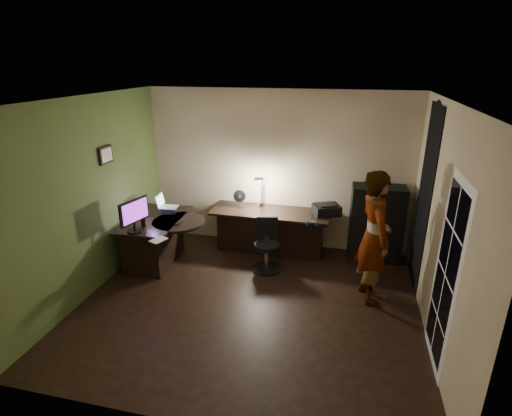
% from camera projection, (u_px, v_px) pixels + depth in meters
% --- Properties ---
extents(floor, '(4.50, 4.00, 0.01)m').
position_uv_depth(floor, '(249.00, 304.00, 5.45)').
color(floor, black).
rests_on(floor, ground).
extents(ceiling, '(4.50, 4.00, 0.01)m').
position_uv_depth(ceiling, '(248.00, 99.00, 4.51)').
color(ceiling, silver).
rests_on(ceiling, floor).
extents(wall_back, '(4.50, 0.01, 2.70)m').
position_uv_depth(wall_back, '(277.00, 171.00, 6.81)').
color(wall_back, tan).
rests_on(wall_back, floor).
extents(wall_front, '(4.50, 0.01, 2.70)m').
position_uv_depth(wall_front, '(186.00, 299.00, 3.15)').
color(wall_front, tan).
rests_on(wall_front, floor).
extents(wall_left, '(0.01, 4.00, 2.70)m').
position_uv_depth(wall_left, '(89.00, 198.00, 5.47)').
color(wall_left, tan).
rests_on(wall_left, floor).
extents(wall_right, '(0.01, 4.00, 2.70)m').
position_uv_depth(wall_right, '(442.00, 228.00, 4.50)').
color(wall_right, tan).
rests_on(wall_right, floor).
extents(green_wall_overlay, '(0.00, 4.00, 2.70)m').
position_uv_depth(green_wall_overlay, '(90.00, 198.00, 5.46)').
color(green_wall_overlay, '#485B29').
rests_on(green_wall_overlay, floor).
extents(arched_doorway, '(0.01, 0.90, 2.60)m').
position_uv_depth(arched_doorway, '(424.00, 199.00, 5.57)').
color(arched_doorway, black).
rests_on(arched_doorway, floor).
extents(french_door, '(0.02, 0.92, 2.10)m').
position_uv_depth(french_door, '(446.00, 275.00, 4.10)').
color(french_door, white).
rests_on(french_door, floor).
extents(framed_picture, '(0.04, 0.30, 0.25)m').
position_uv_depth(framed_picture, '(105.00, 155.00, 5.69)').
color(framed_picture, black).
rests_on(framed_picture, wall_left).
extents(desk_left, '(0.88, 1.37, 0.77)m').
position_uv_depth(desk_left, '(157.00, 241.00, 6.44)').
color(desk_left, black).
rests_on(desk_left, floor).
extents(desk_right, '(1.99, 0.72, 0.74)m').
position_uv_depth(desk_right, '(270.00, 231.00, 6.82)').
color(desk_right, black).
rests_on(desk_right, floor).
extents(cabinet, '(0.86, 0.46, 1.26)m').
position_uv_depth(cabinet, '(376.00, 223.00, 6.49)').
color(cabinet, black).
rests_on(cabinet, floor).
extents(laptop_stand, '(0.26, 0.23, 0.09)m').
position_uv_depth(laptop_stand, '(169.00, 210.00, 6.52)').
color(laptop_stand, silver).
rests_on(laptop_stand, desk_left).
extents(laptop, '(0.33, 0.31, 0.21)m').
position_uv_depth(laptop, '(168.00, 201.00, 6.47)').
color(laptop, silver).
rests_on(laptop, laptop_stand).
extents(monitor, '(0.25, 0.55, 0.35)m').
position_uv_depth(monitor, '(134.00, 220.00, 5.77)').
color(monitor, black).
rests_on(monitor, desk_left).
extents(mouse, '(0.08, 0.11, 0.04)m').
position_uv_depth(mouse, '(144.00, 223.00, 6.07)').
color(mouse, silver).
rests_on(mouse, desk_left).
extents(phone, '(0.07, 0.13, 0.01)m').
position_uv_depth(phone, '(178.00, 223.00, 6.11)').
color(phone, black).
rests_on(phone, desk_left).
extents(pen, '(0.11, 0.11, 0.01)m').
position_uv_depth(pen, '(154.00, 216.00, 6.38)').
color(pen, black).
rests_on(pen, desk_left).
extents(speaker, '(0.10, 0.10, 0.19)m').
position_uv_depth(speaker, '(143.00, 220.00, 5.98)').
color(speaker, black).
rests_on(speaker, desk_left).
extents(notepad, '(0.23, 0.27, 0.01)m').
position_uv_depth(notepad, '(158.00, 240.00, 5.53)').
color(notepad, silver).
rests_on(notepad, desk_left).
extents(desk_fan, '(0.23, 0.17, 0.32)m').
position_uv_depth(desk_fan, '(240.00, 199.00, 6.80)').
color(desk_fan, black).
rests_on(desk_fan, desk_right).
extents(headphones, '(0.20, 0.11, 0.09)m').
position_uv_depth(headphones, '(312.00, 223.00, 6.09)').
color(headphones, navy).
rests_on(headphones, desk_right).
extents(printer, '(0.51, 0.46, 0.18)m').
position_uv_depth(printer, '(327.00, 209.00, 6.52)').
color(printer, black).
rests_on(printer, desk_right).
extents(desk_lamp, '(0.19, 0.29, 0.60)m').
position_uv_depth(desk_lamp, '(262.00, 190.00, 6.81)').
color(desk_lamp, black).
rests_on(desk_lamp, desk_right).
extents(office_chair, '(0.55, 0.55, 0.83)m').
position_uv_depth(office_chair, '(267.00, 246.00, 6.20)').
color(office_chair, black).
rests_on(office_chair, floor).
extents(person, '(0.62, 0.76, 1.83)m').
position_uv_depth(person, '(374.00, 237.00, 5.29)').
color(person, '#D8A88C').
rests_on(person, floor).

